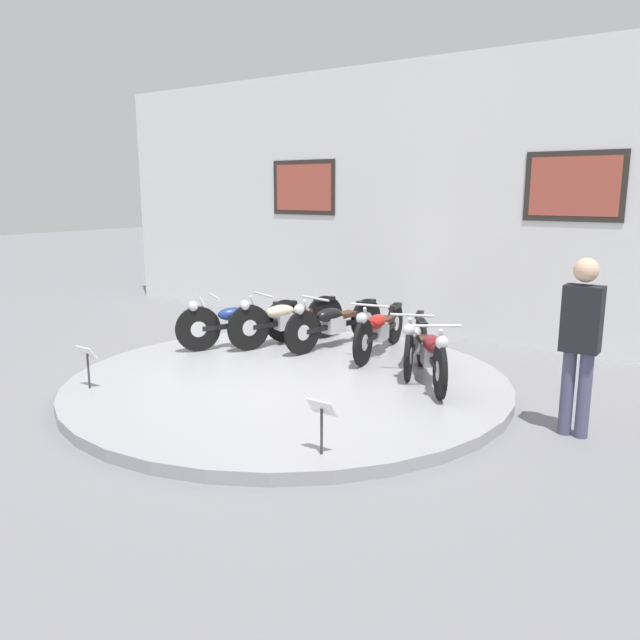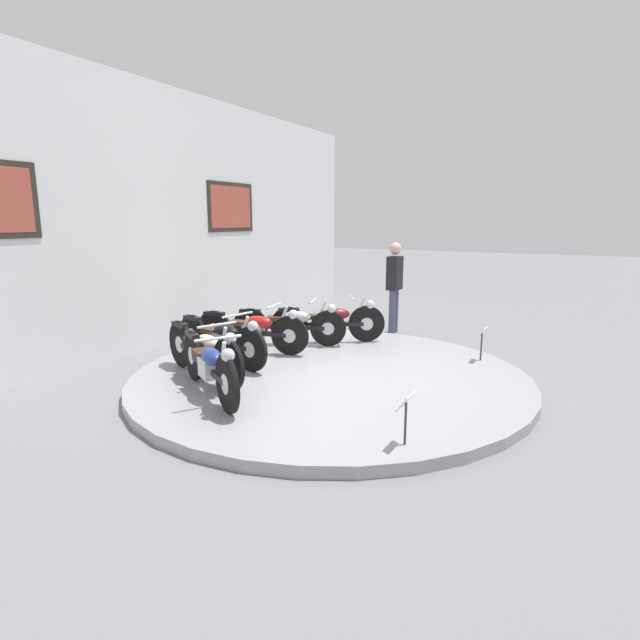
{
  "view_description": "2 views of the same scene",
  "coord_description": "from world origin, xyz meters",
  "px_view_note": "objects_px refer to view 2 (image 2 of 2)",
  "views": [
    {
      "loc": [
        4.57,
        -5.96,
        2.41
      ],
      "look_at": [
        0.17,
        0.43,
        0.8
      ],
      "focal_mm": 35.0,
      "sensor_mm": 36.0,
      "label": 1
    },
    {
      "loc": [
        -5.9,
        -3.17,
        2.23
      ],
      "look_at": [
        0.27,
        0.31,
        0.8
      ],
      "focal_mm": 28.0,
      "sensor_mm": 36.0,
      "label": 2
    }
  ],
  "objects_px": {
    "motorcycle_cream": "(204,350)",
    "info_placard_front_left": "(406,408)",
    "motorcycle_red": "(253,329)",
    "info_placard_front_centre": "(482,337)",
    "motorcycle_silver": "(291,323)",
    "motorcycle_black": "(222,338)",
    "visitor_standing": "(394,282)",
    "motorcycle_maroon": "(330,321)",
    "motorcycle_blue": "(209,364)"
  },
  "relations": [
    {
      "from": "motorcycle_cream",
      "to": "motorcycle_red",
      "type": "bearing_deg",
      "value": 10.85
    },
    {
      "from": "motorcycle_maroon",
      "to": "visitor_standing",
      "type": "relative_size",
      "value": 0.93
    },
    {
      "from": "motorcycle_cream",
      "to": "motorcycle_silver",
      "type": "height_order",
      "value": "motorcycle_cream"
    },
    {
      "from": "info_placard_front_left",
      "to": "visitor_standing",
      "type": "relative_size",
      "value": 0.29
    },
    {
      "from": "motorcycle_blue",
      "to": "motorcycle_maroon",
      "type": "distance_m",
      "value": 3.07
    },
    {
      "from": "motorcycle_cream",
      "to": "motorcycle_maroon",
      "type": "relative_size",
      "value": 1.15
    },
    {
      "from": "motorcycle_silver",
      "to": "visitor_standing",
      "type": "height_order",
      "value": "visitor_standing"
    },
    {
      "from": "info_placard_front_left",
      "to": "info_placard_front_centre",
      "type": "bearing_deg",
      "value": 0.0
    },
    {
      "from": "motorcycle_blue",
      "to": "info_placard_front_centre",
      "type": "bearing_deg",
      "value": -38.34
    },
    {
      "from": "motorcycle_black",
      "to": "motorcycle_red",
      "type": "bearing_deg",
      "value": -0.08
    },
    {
      "from": "motorcycle_blue",
      "to": "motorcycle_cream",
      "type": "height_order",
      "value": "motorcycle_cream"
    },
    {
      "from": "info_placard_front_centre",
      "to": "visitor_standing",
      "type": "relative_size",
      "value": 0.29
    },
    {
      "from": "motorcycle_silver",
      "to": "info_placard_front_centre",
      "type": "distance_m",
      "value": 3.08
    },
    {
      "from": "motorcycle_cream",
      "to": "motorcycle_black",
      "type": "distance_m",
      "value": 0.74
    },
    {
      "from": "motorcycle_red",
      "to": "info_placard_front_centre",
      "type": "xyz_separation_m",
      "value": [
        1.28,
        -3.31,
        -0.01
      ]
    },
    {
      "from": "info_placard_front_centre",
      "to": "motorcycle_black",
      "type": "bearing_deg",
      "value": 121.72
    },
    {
      "from": "info_placard_front_left",
      "to": "visitor_standing",
      "type": "bearing_deg",
      "value": 22.44
    },
    {
      "from": "motorcycle_cream",
      "to": "visitor_standing",
      "type": "bearing_deg",
      "value": -12.54
    },
    {
      "from": "motorcycle_blue",
      "to": "motorcycle_maroon",
      "type": "relative_size",
      "value": 1.05
    },
    {
      "from": "info_placard_front_left",
      "to": "motorcycle_black",
      "type": "bearing_deg",
      "value": 68.92
    },
    {
      "from": "motorcycle_blue",
      "to": "motorcycle_cream",
      "type": "relative_size",
      "value": 0.91
    },
    {
      "from": "motorcycle_silver",
      "to": "motorcycle_black",
      "type": "bearing_deg",
      "value": 168.98
    },
    {
      "from": "motorcycle_blue",
      "to": "motorcycle_red",
      "type": "relative_size",
      "value": 0.9
    },
    {
      "from": "visitor_standing",
      "to": "motorcycle_cream",
      "type": "bearing_deg",
      "value": 167.46
    },
    {
      "from": "motorcycle_blue",
      "to": "motorcycle_maroon",
      "type": "xyz_separation_m",
      "value": [
        3.07,
        -0.0,
        -0.01
      ]
    },
    {
      "from": "motorcycle_red",
      "to": "info_placard_front_left",
      "type": "height_order",
      "value": "motorcycle_red"
    },
    {
      "from": "motorcycle_cream",
      "to": "visitor_standing",
      "type": "height_order",
      "value": "visitor_standing"
    },
    {
      "from": "info_placard_front_left",
      "to": "motorcycle_maroon",
      "type": "bearing_deg",
      "value": 38.32
    },
    {
      "from": "motorcycle_blue",
      "to": "motorcycle_black",
      "type": "distance_m",
      "value": 1.39
    },
    {
      "from": "motorcycle_cream",
      "to": "info_placard_front_left",
      "type": "height_order",
      "value": "motorcycle_cream"
    },
    {
      "from": "motorcycle_blue",
      "to": "info_placard_front_centre",
      "type": "distance_m",
      "value": 4.07
    },
    {
      "from": "motorcycle_cream",
      "to": "motorcycle_black",
      "type": "relative_size",
      "value": 0.98
    },
    {
      "from": "motorcycle_black",
      "to": "visitor_standing",
      "type": "height_order",
      "value": "visitor_standing"
    },
    {
      "from": "info_placard_front_left",
      "to": "motorcycle_red",
      "type": "bearing_deg",
      "value": 58.28
    },
    {
      "from": "motorcycle_maroon",
      "to": "info_placard_front_left",
      "type": "bearing_deg",
      "value": -141.68
    },
    {
      "from": "motorcycle_cream",
      "to": "motorcycle_red",
      "type": "relative_size",
      "value": 0.98
    },
    {
      "from": "motorcycle_cream",
      "to": "visitor_standing",
      "type": "relative_size",
      "value": 1.07
    },
    {
      "from": "motorcycle_maroon",
      "to": "info_placard_front_left",
      "type": "relative_size",
      "value": 3.27
    },
    {
      "from": "motorcycle_maroon",
      "to": "visitor_standing",
      "type": "distance_m",
      "value": 1.91
    },
    {
      "from": "motorcycle_black",
      "to": "info_placard_front_centre",
      "type": "bearing_deg",
      "value": -58.28
    },
    {
      "from": "info_placard_front_left",
      "to": "motorcycle_silver",
      "type": "bearing_deg",
      "value": 47.97
    },
    {
      "from": "motorcycle_blue",
      "to": "motorcycle_cream",
      "type": "bearing_deg",
      "value": 47.29
    },
    {
      "from": "motorcycle_red",
      "to": "visitor_standing",
      "type": "xyz_separation_m",
      "value": [
        2.93,
        -1.25,
        0.52
      ]
    },
    {
      "from": "motorcycle_cream",
      "to": "motorcycle_silver",
      "type": "bearing_deg",
      "value": -0.11
    },
    {
      "from": "motorcycle_blue",
      "to": "motorcycle_maroon",
      "type": "height_order",
      "value": "motorcycle_blue"
    },
    {
      "from": "motorcycle_black",
      "to": "motorcycle_red",
      "type": "distance_m",
      "value": 0.77
    },
    {
      "from": "motorcycle_silver",
      "to": "info_placard_front_centre",
      "type": "bearing_deg",
      "value": -78.91
    },
    {
      "from": "motorcycle_black",
      "to": "motorcycle_silver",
      "type": "relative_size",
      "value": 1.06
    },
    {
      "from": "visitor_standing",
      "to": "info_placard_front_centre",
      "type": "bearing_deg",
      "value": -128.86
    },
    {
      "from": "motorcycle_black",
      "to": "motorcycle_silver",
      "type": "bearing_deg",
      "value": -11.02
    }
  ]
}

